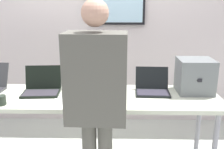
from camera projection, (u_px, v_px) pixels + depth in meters
name	position (u px, v px, depth m)	size (l,w,h in m)	color
back_wall	(96.00, 27.00, 3.48)	(8.00, 0.11, 2.70)	silver
workbench	(88.00, 101.00, 2.56)	(2.60, 0.70, 0.78)	beige
equipment_box	(195.00, 76.00, 2.61)	(0.35, 0.33, 0.35)	slate
laptop_station_1	(42.00, 87.00, 2.62)	(0.39, 0.33, 0.26)	black
laptop_station_2	(99.00, 86.00, 2.64)	(0.38, 0.35, 0.26)	#21242A
laptop_station_3	(152.00, 87.00, 2.63)	(0.35, 0.33, 0.24)	black
person	(96.00, 93.00, 1.88)	(0.45, 0.60, 1.70)	#59584F
coffee_mug	(1.00, 100.00, 2.31)	(0.09, 0.09, 0.09)	#283228
paper_sheet	(65.00, 102.00, 2.39)	(0.23, 0.31, 0.00)	white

